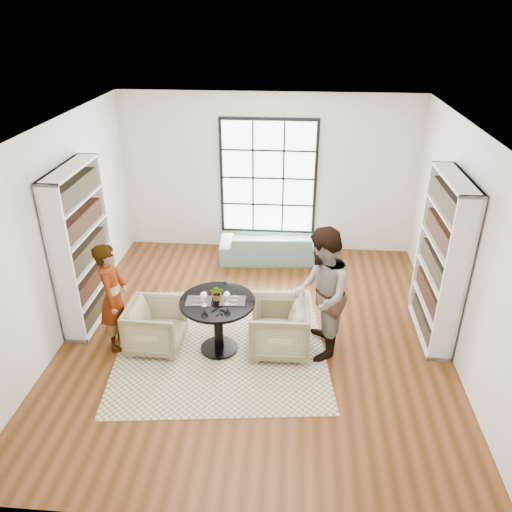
# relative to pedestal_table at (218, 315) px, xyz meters

# --- Properties ---
(ground) EXTENTS (6.00, 6.00, 0.00)m
(ground) POSITION_rel_pedestal_table_xyz_m (0.48, 0.38, -0.59)
(ground) COLOR brown
(room_shell) EXTENTS (6.00, 6.01, 6.00)m
(room_shell) POSITION_rel_pedestal_table_xyz_m (0.48, 0.92, 0.67)
(room_shell) COLOR silver
(room_shell) RESTS_ON ground
(rug) EXTENTS (3.19, 3.19, 0.01)m
(rug) POSITION_rel_pedestal_table_xyz_m (0.02, 0.12, -0.58)
(rug) COLOR #C7B595
(rug) RESTS_ON ground
(pedestal_table) EXTENTS (1.02, 1.02, 0.81)m
(pedestal_table) POSITION_rel_pedestal_table_xyz_m (0.00, 0.00, 0.00)
(pedestal_table) COLOR black
(pedestal_table) RESTS_ON ground
(sofa) EXTENTS (1.96, 0.88, 0.56)m
(sofa) POSITION_rel_pedestal_table_xyz_m (0.58, 2.83, -0.31)
(sofa) COLOR #779F9A
(sofa) RESTS_ON ground
(armchair_left) EXTENTS (0.78, 0.76, 0.69)m
(armchair_left) POSITION_rel_pedestal_table_xyz_m (-0.89, 0.00, -0.24)
(armchair_left) COLOR #BFB888
(armchair_left) RESTS_ON ground
(armchair_right) EXTENTS (0.84, 0.81, 0.75)m
(armchair_right) POSITION_rel_pedestal_table_xyz_m (0.83, 0.07, -0.21)
(armchair_right) COLOR tan
(armchair_right) RESTS_ON ground
(person_left) EXTENTS (0.43, 0.61, 1.60)m
(person_left) POSITION_rel_pedestal_table_xyz_m (-1.44, 0.00, 0.21)
(person_left) COLOR gray
(person_left) RESTS_ON ground
(person_right) EXTENTS (0.71, 0.91, 1.87)m
(person_right) POSITION_rel_pedestal_table_xyz_m (1.38, 0.07, 0.35)
(person_right) COLOR gray
(person_right) RESTS_ON ground
(placemat_left) EXTENTS (0.35, 0.27, 0.01)m
(placemat_left) POSITION_rel_pedestal_table_xyz_m (-0.24, -0.04, 0.23)
(placemat_left) COLOR #2A2824
(placemat_left) RESTS_ON pedestal_table
(placemat_right) EXTENTS (0.35, 0.27, 0.01)m
(placemat_right) POSITION_rel_pedestal_table_xyz_m (0.21, 0.00, 0.23)
(placemat_right) COLOR #2A2824
(placemat_right) RESTS_ON pedestal_table
(cutlery_left) EXTENTS (0.15, 0.23, 0.01)m
(cutlery_left) POSITION_rel_pedestal_table_xyz_m (-0.24, -0.04, 0.24)
(cutlery_left) COLOR silver
(cutlery_left) RESTS_ON placemat_left
(cutlery_right) EXTENTS (0.15, 0.23, 0.01)m
(cutlery_right) POSITION_rel_pedestal_table_xyz_m (0.21, 0.00, 0.24)
(cutlery_right) COLOR silver
(cutlery_right) RESTS_ON placemat_right
(wine_glass_left) EXTENTS (0.09, 0.09, 0.21)m
(wine_glass_left) POSITION_rel_pedestal_table_xyz_m (-0.15, -0.14, 0.38)
(wine_glass_left) COLOR silver
(wine_glass_left) RESTS_ON pedestal_table
(wine_glass_right) EXTENTS (0.09, 0.09, 0.20)m
(wine_glass_right) POSITION_rel_pedestal_table_xyz_m (0.14, -0.08, 0.37)
(wine_glass_right) COLOR silver
(wine_glass_right) RESTS_ON pedestal_table
(flower_centerpiece) EXTENTS (0.20, 0.17, 0.22)m
(flower_centerpiece) POSITION_rel_pedestal_table_xyz_m (0.00, 0.02, 0.34)
(flower_centerpiece) COLOR gray
(flower_centerpiece) RESTS_ON pedestal_table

